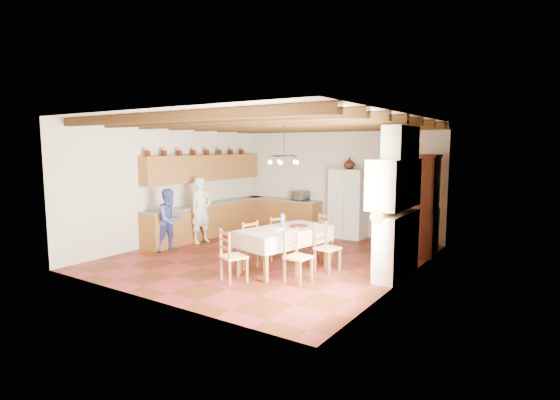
% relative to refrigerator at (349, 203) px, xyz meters
% --- Properties ---
extents(floor, '(6.00, 6.50, 0.02)m').
position_rel_refrigerator_xyz_m(floor, '(-0.55, -2.99, -0.93)').
color(floor, '#4E200E').
rests_on(floor, ground).
extents(ceiling, '(6.00, 6.50, 0.02)m').
position_rel_refrigerator_xyz_m(ceiling, '(-0.55, -2.99, 2.09)').
color(ceiling, white).
rests_on(ceiling, ground).
extents(wall_back, '(6.00, 0.02, 3.00)m').
position_rel_refrigerator_xyz_m(wall_back, '(-0.55, 0.27, 0.58)').
color(wall_back, beige).
rests_on(wall_back, ground).
extents(wall_front, '(6.00, 0.02, 3.00)m').
position_rel_refrigerator_xyz_m(wall_front, '(-0.55, -6.25, 0.58)').
color(wall_front, beige).
rests_on(wall_front, ground).
extents(wall_left, '(0.02, 6.50, 3.00)m').
position_rel_refrigerator_xyz_m(wall_left, '(-3.56, -2.99, 0.58)').
color(wall_left, beige).
rests_on(wall_left, ground).
extents(wall_right, '(0.02, 6.50, 3.00)m').
position_rel_refrigerator_xyz_m(wall_right, '(2.46, -2.99, 0.58)').
color(wall_right, beige).
rests_on(wall_right, ground).
extents(ceiling_beams, '(6.00, 6.30, 0.16)m').
position_rel_refrigerator_xyz_m(ceiling_beams, '(-0.55, -2.99, 1.99)').
color(ceiling_beams, '#36210D').
rests_on(ceiling_beams, ground).
extents(lower_cabinets_left, '(0.60, 4.30, 0.86)m').
position_rel_refrigerator_xyz_m(lower_cabinets_left, '(-3.25, -1.94, -0.49)').
color(lower_cabinets_left, brown).
rests_on(lower_cabinets_left, ground).
extents(lower_cabinets_back, '(2.30, 0.60, 0.86)m').
position_rel_refrigerator_xyz_m(lower_cabinets_back, '(-2.10, -0.04, -0.49)').
color(lower_cabinets_back, brown).
rests_on(lower_cabinets_back, ground).
extents(countertop_left, '(0.62, 4.30, 0.04)m').
position_rel_refrigerator_xyz_m(countertop_left, '(-3.25, -1.94, -0.04)').
color(countertop_left, slate).
rests_on(countertop_left, lower_cabinets_left).
extents(countertop_back, '(2.34, 0.62, 0.04)m').
position_rel_refrigerator_xyz_m(countertop_back, '(-2.10, -0.04, -0.04)').
color(countertop_back, slate).
rests_on(countertop_back, lower_cabinets_back).
extents(backsplash_left, '(0.03, 4.30, 0.60)m').
position_rel_refrigerator_xyz_m(backsplash_left, '(-3.54, -1.94, 0.28)').
color(backsplash_left, beige).
rests_on(backsplash_left, ground).
extents(backsplash_back, '(2.30, 0.03, 0.60)m').
position_rel_refrigerator_xyz_m(backsplash_back, '(-2.10, 0.24, 0.28)').
color(backsplash_back, beige).
rests_on(backsplash_back, ground).
extents(upper_cabinets, '(0.35, 4.20, 0.70)m').
position_rel_refrigerator_xyz_m(upper_cabinets, '(-3.38, -1.94, 0.93)').
color(upper_cabinets, brown).
rests_on(upper_cabinets, ground).
extents(fireplace, '(0.56, 1.60, 2.80)m').
position_rel_refrigerator_xyz_m(fireplace, '(2.17, -2.79, 0.48)').
color(fireplace, beige).
rests_on(fireplace, ground).
extents(wall_picture, '(0.34, 0.03, 0.42)m').
position_rel_refrigerator_xyz_m(wall_picture, '(1.00, 0.24, 0.93)').
color(wall_picture, black).
rests_on(wall_picture, ground).
extents(refrigerator, '(0.93, 0.77, 1.83)m').
position_rel_refrigerator_xyz_m(refrigerator, '(0.00, 0.00, 0.00)').
color(refrigerator, silver).
rests_on(refrigerator, floor).
extents(hutch, '(0.67, 1.29, 2.25)m').
position_rel_refrigerator_xyz_m(hutch, '(2.20, -0.72, 0.21)').
color(hutch, '#33170C').
rests_on(hutch, floor).
extents(dining_table, '(1.35, 2.05, 0.83)m').
position_rel_refrigerator_xyz_m(dining_table, '(0.24, -3.58, -0.17)').
color(dining_table, beige).
rests_on(dining_table, floor).
extents(chandelier, '(0.47, 0.47, 0.03)m').
position_rel_refrigerator_xyz_m(chandelier, '(0.24, -3.58, 1.33)').
color(chandelier, black).
rests_on(chandelier, ground).
extents(chair_left_near, '(0.48, 0.50, 0.96)m').
position_rel_refrigerator_xyz_m(chair_left_near, '(-0.49, -3.91, -0.44)').
color(chair_left_near, brown).
rests_on(chair_left_near, floor).
extents(chair_left_far, '(0.51, 0.52, 0.96)m').
position_rel_refrigerator_xyz_m(chair_left_far, '(-0.39, -3.06, -0.44)').
color(chair_left_far, brown).
rests_on(chair_left_far, floor).
extents(chair_right_near, '(0.44, 0.45, 0.96)m').
position_rel_refrigerator_xyz_m(chair_right_near, '(0.92, -4.15, -0.44)').
color(chair_right_near, brown).
rests_on(chair_right_near, floor).
extents(chair_right_far, '(0.45, 0.47, 0.96)m').
position_rel_refrigerator_xyz_m(chair_right_far, '(1.04, -3.25, -0.44)').
color(chair_right_far, brown).
rests_on(chair_right_far, floor).
extents(chair_end_near, '(0.55, 0.54, 0.96)m').
position_rel_refrigerator_xyz_m(chair_end_near, '(-0.07, -4.76, -0.44)').
color(chair_end_near, brown).
rests_on(chair_end_near, floor).
extents(chair_end_far, '(0.50, 0.48, 0.96)m').
position_rel_refrigerator_xyz_m(chair_end_far, '(0.43, -2.41, -0.44)').
color(chair_end_far, brown).
rests_on(chair_end_far, floor).
extents(person_man, '(0.50, 0.67, 1.67)m').
position_rel_refrigerator_xyz_m(person_man, '(-2.82, -2.72, -0.08)').
color(person_man, white).
rests_on(person_man, floor).
extents(person_woman_blue, '(0.62, 0.76, 1.47)m').
position_rel_refrigerator_xyz_m(person_woman_blue, '(-2.83, -3.75, -0.18)').
color(person_woman_blue, '#4250A6').
rests_on(person_woman_blue, floor).
extents(person_woman_red, '(0.39, 0.87, 1.45)m').
position_rel_refrigerator_xyz_m(person_woman_red, '(1.68, -2.14, -0.19)').
color(person_woman_red, '#A14328').
rests_on(person_woman_red, floor).
extents(microwave, '(0.55, 0.43, 0.27)m').
position_rel_refrigerator_xyz_m(microwave, '(-1.52, -0.04, 0.12)').
color(microwave, silver).
rests_on(microwave, countertop_back).
extents(fridge_vase, '(0.31, 0.31, 0.31)m').
position_rel_refrigerator_xyz_m(fridge_vase, '(-0.02, 0.00, 1.07)').
color(fridge_vase, '#33170C').
rests_on(fridge_vase, refrigerator).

